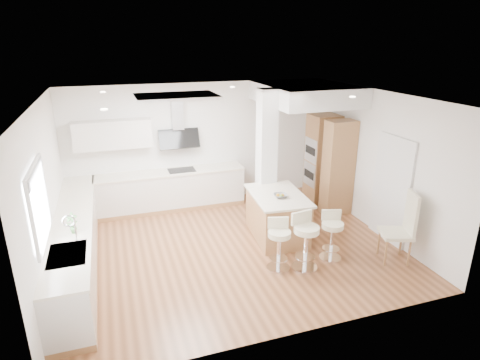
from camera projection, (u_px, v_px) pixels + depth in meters
name	position (u px, v px, depth m)	size (l,w,h in m)	color
ground	(232.00, 247.00, 7.55)	(6.00, 6.00, 0.00)	brown
ceiling	(232.00, 247.00, 7.55)	(6.00, 5.00, 0.02)	white
wall_back	(199.00, 144.00, 9.32)	(6.00, 0.04, 2.80)	white
wall_left	(46.00, 197.00, 6.19)	(0.04, 5.00, 2.80)	white
wall_right	(375.00, 162.00, 7.97)	(0.04, 5.00, 2.80)	white
skylight	(177.00, 96.00, 6.92)	(4.10, 2.10, 0.06)	white
window_left	(38.00, 201.00, 5.30)	(0.06, 1.28, 1.07)	white
doorway_right	(391.00, 191.00, 7.56)	(0.05, 1.00, 2.10)	#4B443B
counter_left	(76.00, 242.00, 6.80)	(0.63, 4.50, 1.35)	#AE7B4A
counter_back	(164.00, 180.00, 9.03)	(3.62, 0.63, 2.50)	#AE7B4A
pillar	(266.00, 158.00, 8.24)	(0.35, 0.35, 2.80)	white
soffit	(305.00, 94.00, 8.56)	(1.78, 2.20, 0.40)	white
oven_column	(328.00, 163.00, 9.09)	(0.63, 1.21, 2.10)	#AE7B4A
peninsula	(277.00, 215.00, 7.83)	(1.09, 1.54, 0.96)	#AE7B4A
bar_stool_a	(279.00, 242.00, 6.71)	(0.49, 0.49, 0.90)	white
bar_stool_b	(305.00, 238.00, 6.71)	(0.50, 0.50, 0.99)	white
bar_stool_c	(332.00, 233.00, 7.03)	(0.49, 0.49, 0.88)	white
dining_chair	(403.00, 225.00, 6.90)	(0.63, 0.63, 1.28)	beige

